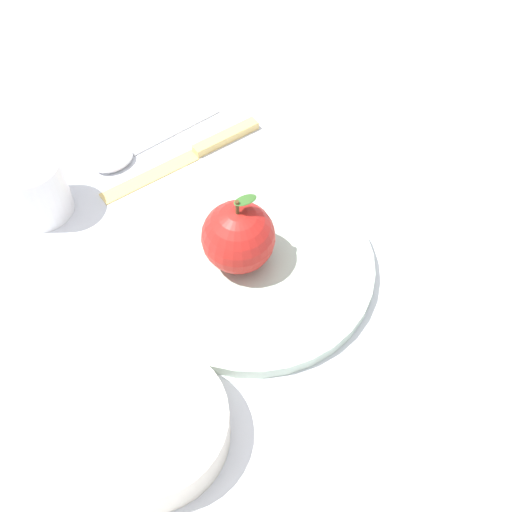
# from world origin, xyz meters

# --- Properties ---
(ground_plane) EXTENTS (2.40, 2.40, 0.00)m
(ground_plane) POSITION_xyz_m (0.00, 0.00, 0.00)
(ground_plane) COLOR silver
(dinner_plate) EXTENTS (0.24, 0.24, 0.01)m
(dinner_plate) POSITION_xyz_m (0.00, -0.04, 0.01)
(dinner_plate) COLOR #B2C6B2
(dinner_plate) RESTS_ON ground_plane
(apple) EXTENTS (0.07, 0.07, 0.09)m
(apple) POSITION_xyz_m (-0.01, -0.03, 0.05)
(apple) COLOR #B21E19
(apple) RESTS_ON dinner_plate
(side_bowl) EXTENTS (0.13, 0.13, 0.04)m
(side_bowl) POSITION_xyz_m (-0.17, -0.12, 0.02)
(side_bowl) COLOR silver
(side_bowl) RESTS_ON ground_plane
(cup) EXTENTS (0.07, 0.07, 0.07)m
(cup) POSITION_xyz_m (-0.13, 0.16, 0.04)
(cup) COLOR white
(cup) RESTS_ON ground_plane
(knife) EXTENTS (0.20, 0.02, 0.01)m
(knife) POSITION_xyz_m (0.05, 0.13, 0.00)
(knife) COLOR #D8B766
(knife) RESTS_ON ground_plane
(spoon) EXTENTS (0.17, 0.03, 0.01)m
(spoon) POSITION_xyz_m (-0.02, 0.18, 0.01)
(spoon) COLOR silver
(spoon) RESTS_ON ground_plane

